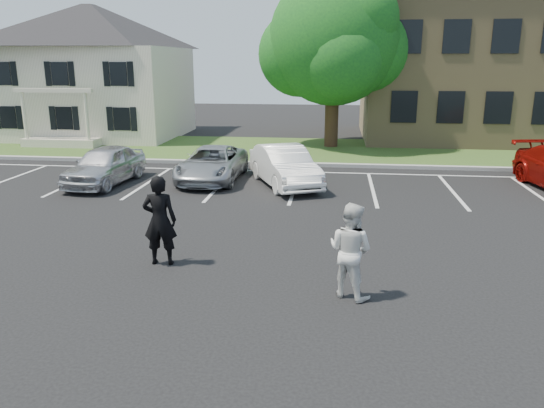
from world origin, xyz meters
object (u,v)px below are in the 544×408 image
object	(u,v)px
tree	(336,43)
car_silver_minivan	(212,164)
car_silver_west	(105,165)
man_black_suit	(160,220)
car_white_sedan	(284,166)
house	(94,72)
man_white_shirt	(350,250)

from	to	relation	value
tree	car_silver_minivan	bearing A→B (deg)	-117.78
tree	car_silver_west	size ratio (longest dim) A/B	2.09
man_black_suit	car_silver_west	size ratio (longest dim) A/B	0.49
tree	car_white_sedan	size ratio (longest dim) A/B	1.98
tree	house	bearing A→B (deg)	169.44
tree	man_white_shirt	world-z (taller)	tree
tree	car_white_sedan	xyz separation A→B (m)	(-1.67, -9.09, -4.62)
car_white_sedan	man_black_suit	bearing A→B (deg)	-127.78
man_black_suit	car_silver_minivan	distance (m)	8.69
house	tree	xyz separation A→B (m)	(14.25, -2.66, 1.52)
car_white_sedan	tree	bearing A→B (deg)	55.73
tree	car_white_sedan	world-z (taller)	tree
house	car_white_sedan	world-z (taller)	house
car_white_sedan	man_white_shirt	bearing A→B (deg)	-100.57
tree	car_silver_minivan	size ratio (longest dim) A/B	1.90
man_black_suit	car_white_sedan	world-z (taller)	man_black_suit
man_black_suit	tree	bearing A→B (deg)	-107.60
house	car_silver_minivan	size ratio (longest dim) A/B	2.23
car_silver_minivan	car_white_sedan	xyz separation A→B (m)	(2.85, -0.52, 0.09)
man_black_suit	car_silver_minivan	world-z (taller)	man_black_suit
man_black_suit	car_silver_minivan	size ratio (longest dim) A/B	0.45
man_white_shirt	house	bearing A→B (deg)	-23.02
car_white_sedan	car_silver_west	bearing A→B (deg)	161.15
car_silver_west	car_white_sedan	xyz separation A→B (m)	(6.67, 0.59, 0.01)
man_white_shirt	car_white_sedan	xyz separation A→B (m)	(-2.21, 9.34, -0.22)
man_white_shirt	car_silver_minivan	distance (m)	11.08
tree	car_silver_west	xyz separation A→B (m)	(-8.34, -9.68, -4.63)
tree	car_silver_minivan	xyz separation A→B (m)	(-4.52, -8.58, -4.71)
house	car_white_sedan	bearing A→B (deg)	-43.05
house	tree	bearing A→B (deg)	-10.56
house	car_white_sedan	distance (m)	17.49
house	tree	size ratio (longest dim) A/B	1.17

